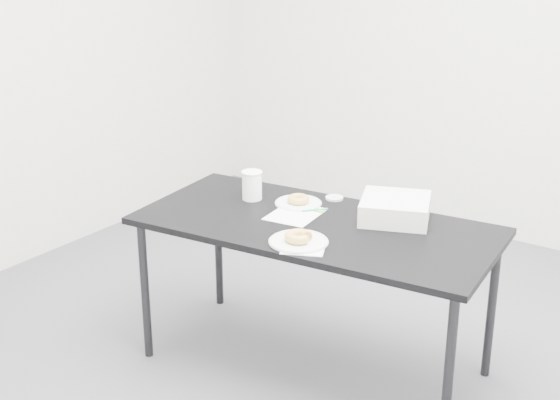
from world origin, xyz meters
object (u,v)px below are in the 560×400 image
Objects in this scene: pen at (315,210)px; coffee_cup at (252,185)px; plate_far at (298,203)px; plate_near at (298,242)px; donut_near at (299,237)px; scorecard at (295,214)px; bakery_box at (395,209)px; table at (316,234)px; donut_far at (298,199)px.

pen is 0.35m from coffee_cup.
plate_near is at bearing -55.91° from plate_far.
donut_near is 0.48m from plate_far.
scorecard is 0.46m from bakery_box.
bakery_box reaches higher than table.
coffee_cup is (-0.34, -0.04, 0.06)m from pen.
scorecard is 2.54× the size of donut_far.
scorecard is at bearing 159.20° from table.
table is 6.29× the size of scorecard.
donut_near reaches higher than plate_near.
pen is at bearing -17.97° from plate_far.
bakery_box is (0.69, 0.16, -0.02)m from coffee_cup.
pen reaches higher than plate_far.
donut_far is 0.35× the size of bakery_box.
plate_near is (0.15, -0.36, 0.00)m from pen.
bakery_box is (0.47, 0.09, 0.05)m from plate_far.
donut_near reaches higher than donut_far.
table is 0.27m from donut_far.
plate_far is 2.13× the size of donut_far.
scorecard is at bearing -174.54° from bakery_box.
coffee_cup reaches higher than donut_far.
plate_far is (-0.27, 0.39, -0.00)m from plate_near.
table is at bearing 105.39° from donut_near.
table is at bearing -104.89° from pen.
plate_far is 0.24m from coffee_cup.
bakery_box is at bearing 20.90° from scorecard.
donut_far is at bearing 124.09° from plate_near.
plate_near is at bearing 180.00° from donut_near.
table is at bearing -159.53° from bakery_box.
pen is at bearing 118.61° from table.
donut_near is 0.52m from bakery_box.
plate_far is at bearing 0.00° from donut_far.
scorecard is 0.14m from donut_far.
scorecard is 1.88× the size of coffee_cup.
scorecard is at bearing 126.49° from plate_near.
coffee_cup reaches higher than plate_far.
donut_far is at bearing 168.26° from bakery_box.
scorecard is 0.30m from coffee_cup.
pen is 1.05× the size of donut_near.
donut_far is at bearing 124.09° from donut_near.
plate_far is at bearing 19.02° from coffee_cup.
plate_far is (-0.07, 0.12, 0.00)m from scorecard.
pen is 0.38m from bakery_box.
donut_near is 0.53× the size of plate_far.
table is at bearing -21.30° from scorecard.
plate_near is 0.48m from plate_far.
donut_far reaches higher than pen.
scorecard reaches higher than table.
scorecard is at bearing -61.63° from donut_far.
plate_near is at bearing -33.26° from coffee_cup.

